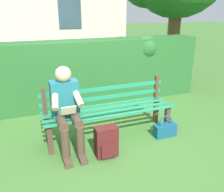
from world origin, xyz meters
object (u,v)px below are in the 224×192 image
Objects in this scene: person_seated at (67,107)px; handbag at (165,130)px; park_bench at (108,109)px; backpack at (106,142)px.

handbag is (-1.49, 0.22, -0.53)m from person_seated.
park_bench is 5.65× the size of handbag.
backpack is at bearing 67.20° from park_bench.
backpack reaches higher than handbag.
park_bench reaches higher than handbag.
park_bench reaches higher than backpack.
handbag is at bearing 154.98° from park_bench.
park_bench is 0.96m from handbag.
park_bench is at bearing -112.80° from backpack.
person_seated is 2.73× the size of backpack.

